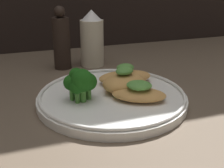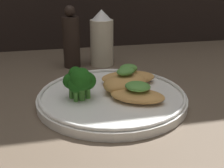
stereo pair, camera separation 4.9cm
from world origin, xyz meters
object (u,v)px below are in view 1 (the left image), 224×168
(broccoli_bunch, at_px, (81,82))
(sauce_bottle, at_px, (92,39))
(pepper_grinder, at_px, (61,41))
(plate, at_px, (112,97))

(broccoli_bunch, bearing_deg, sauce_bottle, 70.56)
(broccoli_bunch, xyz_separation_m, sauce_bottle, (0.08, 0.23, 0.02))
(pepper_grinder, bearing_deg, broccoli_bunch, -91.52)
(broccoli_bunch, distance_m, pepper_grinder, 0.23)
(sauce_bottle, height_order, pepper_grinder, pepper_grinder)
(broccoli_bunch, distance_m, sauce_bottle, 0.24)
(plate, bearing_deg, pepper_grinder, 102.82)
(broccoli_bunch, bearing_deg, plate, 5.86)
(sauce_bottle, bearing_deg, pepper_grinder, 180.00)
(plate, bearing_deg, broccoli_bunch, -174.14)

